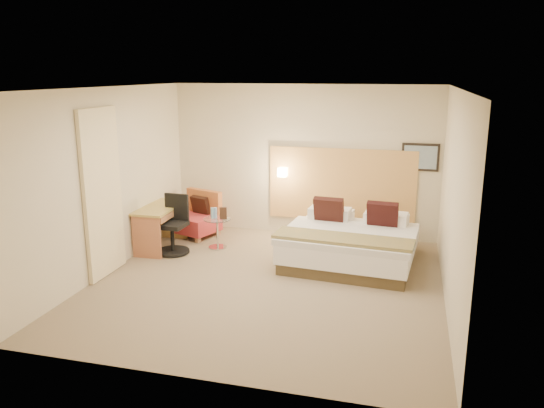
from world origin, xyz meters
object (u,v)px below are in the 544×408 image
(bed, at_px, (351,243))
(lounge_chair, at_px, (197,218))
(side_table, at_px, (217,232))
(desk, at_px, (162,215))
(desk_chair, at_px, (174,229))

(bed, relative_size, lounge_chair, 2.24)
(side_table, distance_m, desk, 0.97)
(lounge_chair, xyz_separation_m, desk, (-0.28, -0.82, 0.25))
(desk, bearing_deg, desk_chair, -31.27)
(side_table, distance_m, desk_chair, 0.74)
(side_table, relative_size, desk_chair, 0.58)
(side_table, bearing_deg, lounge_chair, 135.96)
(bed, height_order, desk_chair, desk_chair)
(lounge_chair, bearing_deg, desk_chair, -89.84)
(bed, relative_size, side_table, 3.81)
(lounge_chair, distance_m, desk_chair, 1.00)
(bed, height_order, side_table, bed)
(lounge_chair, relative_size, side_table, 1.70)
(bed, height_order, lounge_chair, bed)
(side_table, relative_size, desk, 0.47)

